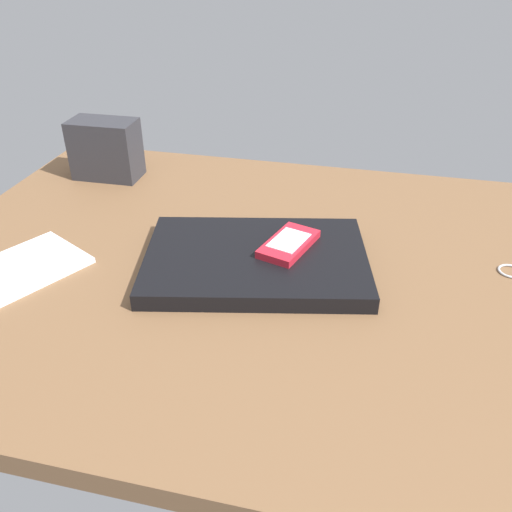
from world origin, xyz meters
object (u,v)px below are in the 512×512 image
(laptop_closed, at_px, (256,260))
(cell_phone_on_laptop, at_px, (289,244))
(desk_organizer, at_px, (106,149))
(notepad, at_px, (13,272))
(key_ring, at_px, (511,271))

(laptop_closed, relative_size, cell_phone_on_laptop, 2.79)
(cell_phone_on_laptop, xyz_separation_m, desk_organizer, (0.41, -0.24, 0.03))
(cell_phone_on_laptop, relative_size, notepad, 0.59)
(notepad, height_order, key_ring, notepad)
(laptop_closed, bearing_deg, key_ring, 179.15)
(notepad, bearing_deg, cell_phone_on_laptop, -133.69)
(cell_phone_on_laptop, xyz_separation_m, key_ring, (-0.33, -0.05, -0.03))
(laptop_closed, xyz_separation_m, key_ring, (-0.37, -0.07, -0.01))
(notepad, bearing_deg, key_ring, -138.36)
(key_ring, bearing_deg, notepad, 13.66)
(key_ring, bearing_deg, desk_organizer, -14.38)
(desk_organizer, xyz_separation_m, key_ring, (-0.74, 0.19, -0.06))
(laptop_closed, relative_size, key_ring, 8.94)
(laptop_closed, relative_size, desk_organizer, 2.52)
(desk_organizer, bearing_deg, key_ring, 164.66)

